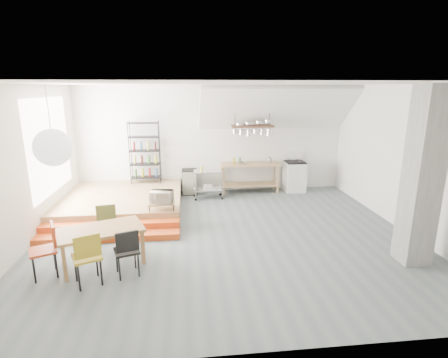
{
  "coord_description": "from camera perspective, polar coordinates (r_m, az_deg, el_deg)",
  "views": [
    {
      "loc": [
        -0.81,
        -7.0,
        3.13
      ],
      "look_at": [
        0.05,
        0.8,
        1.06
      ],
      "focal_mm": 28.0,
      "sensor_mm": 36.0,
      "label": 1
    }
  ],
  "objects": [
    {
      "name": "floor",
      "position": [
        7.71,
        0.28,
        -9.2
      ],
      "size": [
        8.0,
        8.0,
        0.0
      ],
      "primitive_type": "plane",
      "color": "slate",
      "rests_on": "ground"
    },
    {
      "name": "wall_back",
      "position": [
        10.65,
        -1.88,
        6.47
      ],
      "size": [
        8.0,
        0.04,
        3.2
      ],
      "primitive_type": "cube",
      "color": "silver",
      "rests_on": "ground"
    },
    {
      "name": "wall_left",
      "position": [
        7.85,
        -30.14,
        1.47
      ],
      "size": [
        0.04,
        7.0,
        3.2
      ],
      "primitive_type": "cube",
      "color": "silver",
      "rests_on": "ground"
    },
    {
      "name": "wall_right",
      "position": [
        8.63,
        27.74,
        2.82
      ],
      "size": [
        0.04,
        7.0,
        3.2
      ],
      "primitive_type": "cube",
      "color": "silver",
      "rests_on": "ground"
    },
    {
      "name": "ceiling",
      "position": [
        7.05,
        0.32,
        15.3
      ],
      "size": [
        8.0,
        7.0,
        0.02
      ],
      "primitive_type": "cube",
      "color": "white",
      "rests_on": "wall_back"
    },
    {
      "name": "slope_ceiling",
      "position": [
        10.26,
        8.63,
        11.34
      ],
      "size": [
        4.4,
        1.44,
        1.32
      ],
      "primitive_type": "cube",
      "rotation": [
        -0.73,
        0.0,
        0.0
      ],
      "color": "white",
      "rests_on": "wall_back"
    },
    {
      "name": "window_pane",
      "position": [
        9.17,
        -26.54,
        4.85
      ],
      "size": [
        0.02,
        2.5,
        2.2
      ],
      "primitive_type": "cube",
      "color": "white",
      "rests_on": "wall_left"
    },
    {
      "name": "platform",
      "position": [
        9.62,
        -16.13,
        -3.6
      ],
      "size": [
        3.0,
        3.0,
        0.4
      ],
      "primitive_type": "cube",
      "color": "#98754C",
      "rests_on": "ground"
    },
    {
      "name": "step_lower",
      "position": [
        7.87,
        -18.38,
        -8.96
      ],
      "size": [
        3.0,
        0.35,
        0.13
      ],
      "primitive_type": "cube",
      "color": "#D04C18",
      "rests_on": "ground"
    },
    {
      "name": "step_upper",
      "position": [
        8.16,
        -17.93,
        -7.56
      ],
      "size": [
        3.0,
        0.35,
        0.27
      ],
      "primitive_type": "cube",
      "color": "#D04C18",
      "rests_on": "ground"
    },
    {
      "name": "concrete_column",
      "position": [
        7.04,
        29.65,
        0.21
      ],
      "size": [
        0.5,
        0.5,
        3.2
      ],
      "primitive_type": "cube",
      "color": "slate",
      "rests_on": "ground"
    },
    {
      "name": "kitchen_counter",
      "position": [
        10.63,
        4.24,
        1.08
      ],
      "size": [
        1.8,
        0.6,
        0.91
      ],
      "color": "#98754C",
      "rests_on": "ground"
    },
    {
      "name": "stove",
      "position": [
        11.01,
        11.4,
        0.52
      ],
      "size": [
        0.6,
        0.6,
        1.18
      ],
      "color": "white",
      "rests_on": "ground"
    },
    {
      "name": "pot_rack",
      "position": [
        10.18,
        4.77,
        8.18
      ],
      "size": [
        1.2,
        0.5,
        1.43
      ],
      "color": "#43271A",
      "rests_on": "ceiling"
    },
    {
      "name": "wire_shelving",
      "position": [
        10.43,
        -12.79,
        4.42
      ],
      "size": [
        0.88,
        0.38,
        1.8
      ],
      "color": "black",
      "rests_on": "platform"
    },
    {
      "name": "microwave_shelf",
      "position": [
        8.19,
        -10.12,
        -3.88
      ],
      "size": [
        0.6,
        0.4,
        0.16
      ],
      "color": "#98754C",
      "rests_on": "platform"
    },
    {
      "name": "paper_lantern",
      "position": [
        6.24,
        -26.16,
        4.64
      ],
      "size": [
        0.6,
        0.6,
        0.6
      ],
      "primitive_type": "sphere",
      "color": "white",
      "rests_on": "ceiling"
    },
    {
      "name": "dining_table",
      "position": [
        6.7,
        -19.45,
        -8.25
      ],
      "size": [
        1.64,
        1.27,
        0.69
      ],
      "rotation": [
        0.0,
        0.0,
        0.36
      ],
      "color": "#945E35",
      "rests_on": "ground"
    },
    {
      "name": "chair_mustard",
      "position": [
        6.09,
        -21.43,
        -11.41
      ],
      "size": [
        0.56,
        0.56,
        0.93
      ],
      "rotation": [
        0.0,
        0.0,
        3.57
      ],
      "color": "#A1871B",
      "rests_on": "ground"
    },
    {
      "name": "chair_black",
      "position": [
        6.18,
        -15.56,
        -10.9
      ],
      "size": [
        0.5,
        0.5,
        0.86
      ],
      "rotation": [
        0.0,
        0.0,
        3.46
      ],
      "color": "black",
      "rests_on": "ground"
    },
    {
      "name": "chair_olive",
      "position": [
        7.36,
        -18.62,
        -6.87
      ],
      "size": [
        0.46,
        0.46,
        0.87
      ],
      "rotation": [
        0.0,
        0.0,
        0.17
      ],
      "color": "#636931",
      "rests_on": "ground"
    },
    {
      "name": "chair_red",
      "position": [
        6.69,
        -26.9,
        -9.67
      ],
      "size": [
        0.55,
        0.55,
        0.92
      ],
      "rotation": [
        0.0,
        0.0,
        -1.15
      ],
      "color": "#C63F1C",
      "rests_on": "ground"
    },
    {
      "name": "rolling_cart",
      "position": [
        10.06,
        -2.61,
        -0.24
      ],
      "size": [
        0.85,
        0.5,
        0.82
      ],
      "rotation": [
        0.0,
        0.0,
        0.04
      ],
      "color": "silver",
      "rests_on": "ground"
    },
    {
      "name": "mini_fridge",
      "position": [
        10.57,
        -5.64,
        -0.44
      ],
      "size": [
        0.44,
        0.44,
        0.75
      ],
      "primitive_type": "cube",
      "color": "black",
      "rests_on": "ground"
    },
    {
      "name": "microwave",
      "position": [
        8.15,
        -10.17,
        -2.84
      ],
      "size": [
        0.55,
        0.42,
        0.27
      ],
      "primitive_type": "imported",
      "rotation": [
        0.0,
        0.0,
        -0.19
      ],
      "color": "beige",
      "rests_on": "microwave_shelf"
    },
    {
      "name": "bowl",
      "position": [
        10.47,
        3.05,
        2.64
      ],
      "size": [
        0.29,
        0.29,
        0.06
      ],
      "primitive_type": "imported",
      "rotation": [
        0.0,
        0.0,
        -0.35
      ],
      "color": "silver",
      "rests_on": "kitchen_counter"
    }
  ]
}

